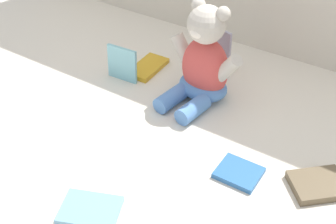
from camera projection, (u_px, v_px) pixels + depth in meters
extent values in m
plane|color=silver|center=(192.00, 124.00, 1.21)|extent=(3.20, 3.20, 0.00)
ellipsoid|color=#D84C47|center=(205.00, 68.00, 1.26)|extent=(0.15, 0.12, 0.18)
ellipsoid|color=#598CD1|center=(203.00, 86.00, 1.29)|extent=(0.16, 0.14, 0.06)
sphere|color=beige|center=(206.00, 24.00, 1.17)|extent=(0.12, 0.12, 0.10)
ellipsoid|color=white|center=(197.00, 33.00, 1.15)|extent=(0.05, 0.04, 0.03)
sphere|color=beige|center=(199.00, 5.00, 1.17)|extent=(0.04, 0.04, 0.04)
sphere|color=beige|center=(221.00, 13.00, 1.14)|extent=(0.04, 0.04, 0.04)
cylinder|color=beige|center=(183.00, 50.00, 1.27)|extent=(0.09, 0.05, 0.10)
cylinder|color=beige|center=(227.00, 69.00, 1.20)|extent=(0.09, 0.05, 0.10)
cylinder|color=#598CD1|center=(171.00, 98.00, 1.26)|extent=(0.06, 0.11, 0.05)
cylinder|color=#598CD1|center=(193.00, 109.00, 1.22)|extent=(0.06, 0.11, 0.05)
cube|color=gold|center=(148.00, 67.00, 1.42)|extent=(0.08, 0.14, 0.01)
cube|color=#2E67A8|center=(239.00, 173.00, 1.06)|extent=(0.10, 0.09, 0.01)
cube|color=#7DC1CF|center=(122.00, 64.00, 1.35)|extent=(0.10, 0.02, 0.11)
cube|color=#78B2D1|center=(90.00, 210.00, 0.97)|extent=(0.15, 0.13, 0.02)
cube|color=brown|center=(318.00, 185.00, 1.02)|extent=(0.15, 0.15, 0.02)
cube|color=#9D96AB|center=(221.00, 50.00, 1.38)|extent=(0.07, 0.03, 0.14)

